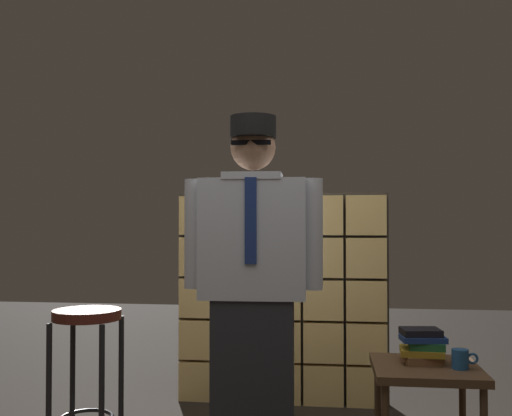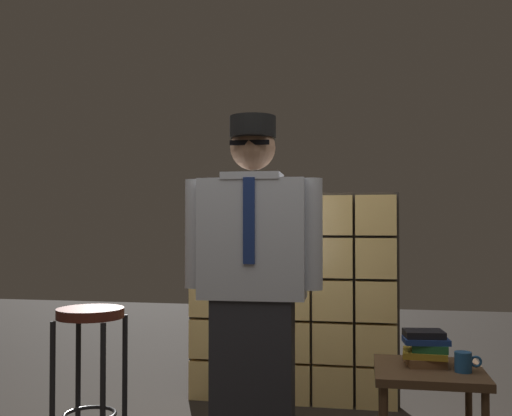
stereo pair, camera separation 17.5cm
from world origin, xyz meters
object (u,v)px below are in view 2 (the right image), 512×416
standing_person (253,284)px  coffee_mug (464,362)px  bar_stool (90,347)px  side_table (429,381)px  book_stack (426,349)px

standing_person → coffee_mug: (1.01, 0.07, -0.36)m
standing_person → bar_stool: size_ratio=2.25×
standing_person → bar_stool: standing_person is taller
standing_person → bar_stool: (-0.84, -0.05, -0.33)m
bar_stool → side_table: 1.70m
standing_person → book_stack: (0.84, 0.17, -0.32)m
side_table → book_stack: bearing=102.8°
bar_stool → coffee_mug: bar_stool is taller
standing_person → side_table: 0.98m
bar_stool → side_table: (1.69, 0.18, -0.14)m
standing_person → book_stack: standing_person is taller
bar_stool → coffee_mug: bearing=3.9°
standing_person → book_stack: size_ratio=7.53×
book_stack → coffee_mug: 0.20m
bar_stool → side_table: size_ratio=1.49×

